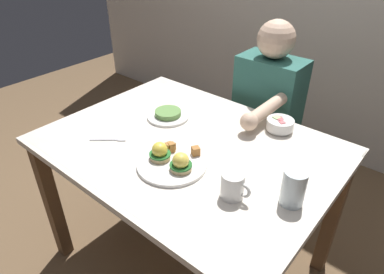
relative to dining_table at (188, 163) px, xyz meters
name	(u,v)px	position (x,y,z in m)	size (l,w,h in m)	color
ground_plane	(189,257)	(0.00, 0.00, -0.63)	(6.00, 6.00, 0.00)	brown
dining_table	(188,163)	(0.00, 0.00, 0.00)	(1.20, 0.90, 0.74)	silver
eggs_benedict_plate	(172,160)	(0.05, -0.16, 0.13)	(0.27, 0.27, 0.09)	white
fruit_bowl	(280,124)	(0.24, 0.34, 0.14)	(0.12, 0.12, 0.06)	white
coffee_mug	(233,185)	(0.33, -0.15, 0.16)	(0.11, 0.08, 0.09)	white
fork	(110,140)	(-0.27, -0.20, 0.11)	(0.13, 0.11, 0.00)	silver
water_glass_near	(293,189)	(0.49, -0.05, 0.17)	(0.08, 0.08, 0.13)	silver
side_plate	(168,115)	(-0.22, 0.11, 0.12)	(0.20, 0.20, 0.04)	white
diner_person	(265,113)	(0.03, 0.60, 0.02)	(0.34, 0.54, 1.14)	#33333D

